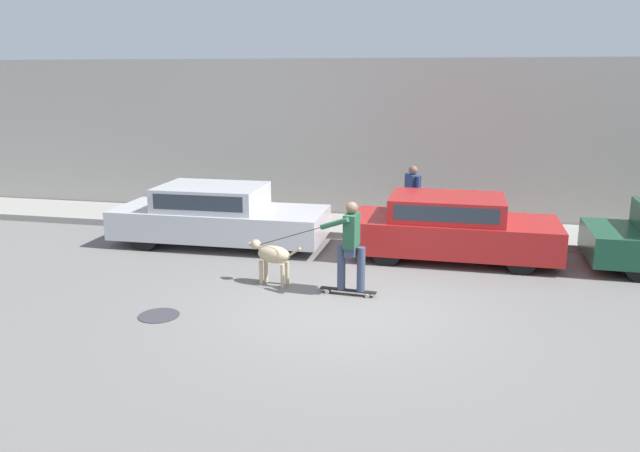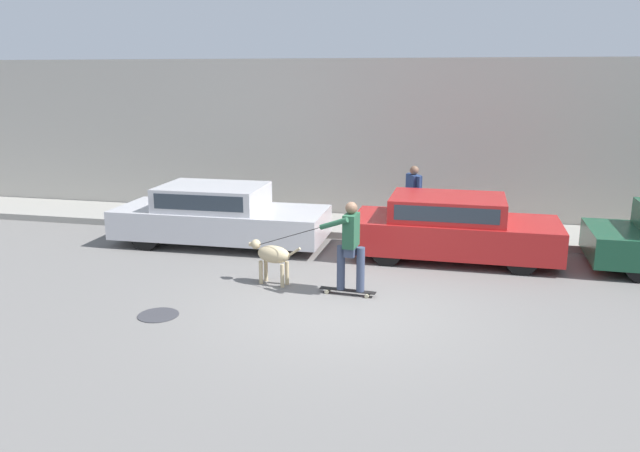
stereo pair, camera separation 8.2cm
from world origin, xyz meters
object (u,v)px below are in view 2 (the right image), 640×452
object	(u,v)px
dog	(272,255)
skateboarder	(350,243)
pedestrian_with_bag	(413,195)
parked_car_0	(219,216)
parked_car_1	(453,228)

from	to	relation	value
dog	skateboarder	world-z (taller)	skateboarder
dog	pedestrian_with_bag	world-z (taller)	pedestrian_with_bag
parked_car_0	skateboarder	size ratio (longest dim) A/B	2.06
dog	pedestrian_with_bag	distance (m)	4.47
dog	pedestrian_with_bag	xyz separation A→B (m)	(2.15, 3.89, 0.45)
parked_car_0	pedestrian_with_bag	size ratio (longest dim) A/B	3.08
parked_car_1	skateboarder	distance (m)	3.07
parked_car_0	skateboarder	distance (m)	4.26
parked_car_0	skateboarder	world-z (taller)	skateboarder
skateboarder	pedestrian_with_bag	world-z (taller)	pedestrian_with_bag
parked_car_0	dog	distance (m)	3.02
parked_car_0	skateboarder	bearing A→B (deg)	-38.12
pedestrian_with_bag	dog	bearing A→B (deg)	-148.18
parked_car_0	dog	size ratio (longest dim) A/B	4.51
dog	skateboarder	size ratio (longest dim) A/B	0.46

